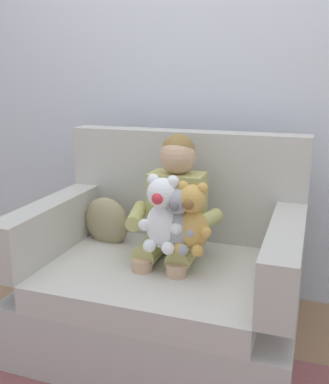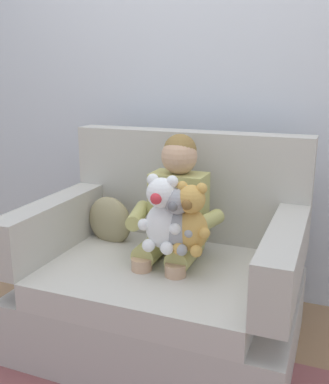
{
  "view_description": "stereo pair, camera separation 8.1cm",
  "coord_description": "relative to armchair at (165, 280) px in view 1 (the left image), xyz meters",
  "views": [
    {
      "loc": [
        0.64,
        -1.8,
        1.28
      ],
      "look_at": [
        0.03,
        -0.05,
        0.79
      ],
      "focal_mm": 41.18,
      "sensor_mm": 36.0,
      "label": 1
    },
    {
      "loc": [
        0.71,
        -1.77,
        1.28
      ],
      "look_at": [
        0.03,
        -0.05,
        0.79
      ],
      "focal_mm": 41.18,
      "sensor_mm": 36.0,
      "label": 2
    }
  ],
  "objects": [
    {
      "name": "ground_plane",
      "position": [
        0.0,
        -0.05,
        -0.32
      ],
      "size": [
        8.0,
        8.0,
        0.0
      ],
      "primitive_type": "plane",
      "color": "#936D4C"
    },
    {
      "name": "back_wall",
      "position": [
        0.0,
        0.68,
        0.98
      ],
      "size": [
        6.0,
        0.1,
        2.6
      ],
      "primitive_type": "cube",
      "color": "silver",
      "rests_on": "ground"
    },
    {
      "name": "armchair",
      "position": [
        0.0,
        0.0,
        0.0
      ],
      "size": [
        1.25,
        0.9,
        1.0
      ],
      "color": "#BCB7AD",
      "rests_on": "ground"
    },
    {
      "name": "seated_child",
      "position": [
        0.03,
        0.02,
        0.33
      ],
      "size": [
        0.45,
        0.39,
        0.82
      ],
      "rotation": [
        0.0,
        0.0,
        -0.04
      ],
      "color": "tan",
      "rests_on": "armchair"
    },
    {
      "name": "plush_honey",
      "position": [
        0.17,
        -0.14,
        0.37
      ],
      "size": [
        0.18,
        0.15,
        0.31
      ],
      "rotation": [
        0.0,
        0.0,
        0.13
      ],
      "color": "gold",
      "rests_on": "armchair"
    },
    {
      "name": "plush_grey",
      "position": [
        0.11,
        -0.15,
        0.36
      ],
      "size": [
        0.17,
        0.14,
        0.29
      ],
      "rotation": [
        0.0,
        0.0,
        -0.02
      ],
      "color": "#9E9EA3",
      "rests_on": "armchair"
    },
    {
      "name": "plush_white",
      "position": [
        0.04,
        -0.15,
        0.38
      ],
      "size": [
        0.2,
        0.16,
        0.33
      ],
      "rotation": [
        0.0,
        0.0,
        0.34
      ],
      "color": "white",
      "rests_on": "armchair"
    },
    {
      "name": "throw_pillow",
      "position": [
        -0.36,
        0.12,
        0.22
      ],
      "size": [
        0.28,
        0.16,
        0.26
      ],
      "primitive_type": "ellipsoid",
      "rotation": [
        0.0,
        0.0,
        -0.16
      ],
      "color": "#998C66",
      "rests_on": "armchair"
    }
  ]
}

